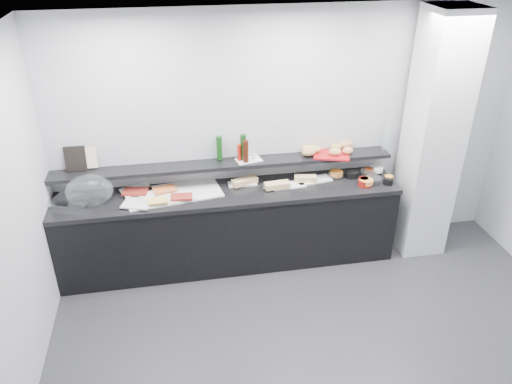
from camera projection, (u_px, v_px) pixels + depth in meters
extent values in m
plane|color=#2D2D30|center=(337.00, 369.00, 4.29)|extent=(5.00, 5.00, 0.00)
cube|color=#AEB0B5|center=(288.00, 136.00, 5.37)|extent=(5.00, 0.02, 2.70)
plane|color=white|center=(372.00, 52.00, 2.99)|extent=(5.00, 5.00, 0.00)
cube|color=silver|center=(433.00, 139.00, 5.30)|extent=(0.50, 0.50, 2.70)
cube|color=black|center=(229.00, 229.00, 5.45)|extent=(3.60, 0.60, 0.85)
cube|color=black|center=(228.00, 193.00, 5.23)|extent=(3.62, 0.62, 0.05)
cube|color=black|center=(226.00, 164.00, 5.26)|extent=(3.60, 0.25, 0.04)
cube|color=silver|center=(72.00, 202.00, 4.98)|extent=(0.48, 0.41, 0.04)
ellipsoid|color=white|center=(89.00, 191.00, 4.96)|extent=(0.49, 0.35, 0.34)
cube|color=silver|center=(174.00, 193.00, 5.16)|extent=(1.02, 0.60, 0.01)
cube|color=white|center=(136.00, 190.00, 5.19)|extent=(0.36, 0.31, 0.01)
cube|color=maroon|center=(135.00, 192.00, 5.12)|extent=(0.27, 0.20, 0.02)
cube|color=white|center=(152.00, 191.00, 5.17)|extent=(0.34, 0.26, 0.01)
cube|color=orange|center=(165.00, 189.00, 5.17)|extent=(0.26, 0.19, 0.02)
cube|color=silver|center=(137.00, 204.00, 4.93)|extent=(0.33, 0.27, 0.01)
cube|color=#E3C058|center=(157.00, 201.00, 4.95)|extent=(0.20, 0.14, 0.02)
cube|color=white|center=(182.00, 197.00, 5.07)|extent=(0.32, 0.25, 0.01)
cube|color=maroon|center=(181.00, 197.00, 5.02)|extent=(0.22, 0.15, 0.02)
cube|color=white|center=(242.00, 184.00, 5.35)|extent=(0.31, 0.13, 0.01)
cube|color=tan|center=(245.00, 181.00, 5.32)|extent=(0.30, 0.19, 0.06)
cylinder|color=#B2B4B9|center=(244.00, 185.00, 5.29)|extent=(0.16, 0.01, 0.01)
cube|color=white|center=(288.00, 185.00, 5.31)|extent=(0.36, 0.18, 0.01)
cube|color=tan|center=(277.00, 185.00, 5.24)|extent=(0.27, 0.12, 0.06)
cylinder|color=silver|center=(270.00, 188.00, 5.23)|extent=(0.16, 0.03, 0.01)
cube|color=white|center=(314.00, 180.00, 5.42)|extent=(0.41, 0.22, 0.01)
cube|color=tan|center=(305.00, 179.00, 5.37)|extent=(0.25, 0.13, 0.06)
cylinder|color=#ABAEB2|center=(300.00, 183.00, 5.35)|extent=(0.13, 0.10, 0.01)
cylinder|color=white|center=(336.00, 174.00, 5.48)|extent=(0.18, 0.18, 0.07)
cylinder|color=orange|center=(337.00, 173.00, 5.48)|extent=(0.14, 0.14, 0.05)
cylinder|color=black|center=(352.00, 174.00, 5.49)|extent=(0.20, 0.20, 0.07)
cylinder|color=#5A1F0C|center=(369.00, 171.00, 5.54)|extent=(0.13, 0.13, 0.05)
cylinder|color=white|center=(368.00, 173.00, 5.51)|extent=(0.21, 0.21, 0.07)
cylinder|color=white|center=(376.00, 169.00, 5.57)|extent=(0.18, 0.18, 0.05)
cylinder|color=maroon|center=(365.00, 182.00, 5.31)|extent=(0.16, 0.16, 0.07)
cylinder|color=#580C0D|center=(364.00, 180.00, 5.34)|extent=(0.14, 0.14, 0.05)
cylinder|color=white|center=(373.00, 180.00, 5.36)|extent=(0.21, 0.21, 0.07)
cylinder|color=orange|center=(366.00, 182.00, 5.31)|extent=(0.17, 0.17, 0.05)
cylinder|color=black|center=(388.00, 181.00, 5.34)|extent=(0.12, 0.12, 0.07)
cylinder|color=orange|center=(389.00, 178.00, 5.38)|extent=(0.11, 0.11, 0.05)
cube|color=black|center=(75.00, 159.00, 5.02)|extent=(0.21, 0.07, 0.26)
cube|color=beige|center=(87.00, 158.00, 5.04)|extent=(0.19, 0.05, 0.22)
cube|color=white|center=(249.00, 160.00, 5.29)|extent=(0.29, 0.21, 0.01)
cylinder|color=#103C10|center=(219.00, 148.00, 5.22)|extent=(0.07, 0.07, 0.26)
cylinder|color=#351309|center=(246.00, 151.00, 5.18)|extent=(0.07, 0.07, 0.24)
cylinder|color=#0F350E|center=(243.00, 147.00, 5.22)|extent=(0.07, 0.07, 0.28)
cylinder|color=#A8190C|center=(239.00, 152.00, 5.22)|extent=(0.05, 0.05, 0.18)
cylinder|color=white|center=(248.00, 156.00, 5.27)|extent=(0.04, 0.04, 0.07)
cylinder|color=white|center=(254.00, 157.00, 5.26)|extent=(0.04, 0.04, 0.07)
cube|color=#B21319|center=(331.00, 155.00, 5.39)|extent=(0.44, 0.37, 0.02)
ellipsoid|color=tan|center=(309.00, 149.00, 5.41)|extent=(0.17, 0.13, 0.08)
ellipsoid|color=#BC7E48|center=(346.00, 144.00, 5.51)|extent=(0.16, 0.11, 0.08)
ellipsoid|color=#B47945|center=(309.00, 152.00, 5.33)|extent=(0.16, 0.10, 0.08)
ellipsoid|color=tan|center=(335.00, 152.00, 5.34)|extent=(0.15, 0.12, 0.08)
ellipsoid|color=#CB864D|center=(348.00, 151.00, 5.37)|extent=(0.13, 0.08, 0.08)
ellipsoid|color=tan|center=(314.00, 149.00, 5.40)|extent=(0.16, 0.12, 0.08)
ellipsoid|color=#AC8B41|center=(336.00, 147.00, 5.45)|extent=(0.15, 0.12, 0.08)
cylinder|color=white|center=(387.00, 138.00, 5.46)|extent=(0.11, 0.11, 0.30)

